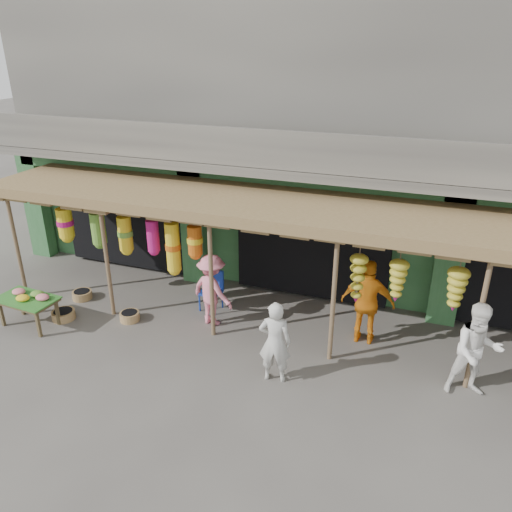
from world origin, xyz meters
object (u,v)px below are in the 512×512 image
(flower_table, at_px, (28,299))
(blue_chair, at_px, (213,288))
(person_shopper, at_px, (212,290))
(person_front, at_px, (275,342))
(person_vendor, at_px, (368,303))
(person_right, at_px, (477,351))

(flower_table, relative_size, blue_chair, 1.45)
(blue_chair, xyz_separation_m, person_shopper, (0.29, -0.63, 0.29))
(person_front, bearing_deg, person_shopper, -45.77)
(blue_chair, relative_size, person_vendor, 0.51)
(flower_table, bearing_deg, person_right, 9.68)
(flower_table, height_order, person_front, person_front)
(blue_chair, height_order, person_vendor, person_vendor)
(flower_table, distance_m, person_right, 8.98)
(person_right, relative_size, person_shopper, 1.09)
(flower_table, xyz_separation_m, person_front, (5.57, 0.02, 0.17))
(person_shopper, bearing_deg, flower_table, 40.91)
(blue_chair, height_order, person_front, person_front)
(flower_table, relative_size, person_shopper, 0.83)
(person_front, distance_m, person_shopper, 2.35)
(person_right, distance_m, person_vendor, 2.25)
(person_vendor, bearing_deg, blue_chair, -3.79)
(flower_table, xyz_separation_m, person_right, (8.94, 0.84, 0.26))
(flower_table, height_order, person_shopper, person_shopper)
(person_vendor, distance_m, person_shopper, 3.27)
(person_front, distance_m, person_vendor, 2.29)
(flower_table, distance_m, blue_chair, 3.98)
(flower_table, bearing_deg, person_shopper, 25.56)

